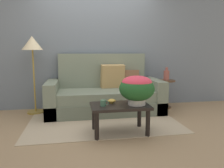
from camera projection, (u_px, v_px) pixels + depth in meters
name	position (u px, v px, depth m)	size (l,w,h in m)	color
ground_plane	(104.00, 122.00, 3.71)	(14.00, 14.00, 0.00)	#997A56
wall_back	(96.00, 45.00, 4.65)	(6.40, 0.12, 2.67)	slate
area_rug	(103.00, 120.00, 3.82)	(2.50, 1.76, 0.01)	tan
couch	(105.00, 95.00, 4.34)	(2.23, 0.95, 1.15)	#626B59
coffee_table	(120.00, 110.00, 3.17)	(0.85, 0.53, 0.43)	black
side_table	(166.00, 89.00, 4.61)	(0.37, 0.37, 0.60)	#4C331E
floor_lamp	(32.00, 49.00, 4.10)	(0.39, 0.39, 1.49)	olive
potted_plant	(137.00, 88.00, 3.11)	(0.51, 0.51, 0.42)	#B7B2A8
coffee_mug	(103.00, 103.00, 3.06)	(0.12, 0.08, 0.09)	#3D664C
snack_bowl	(112.00, 101.00, 3.24)	(0.12, 0.12, 0.06)	gold
table_vase	(166.00, 75.00, 4.58)	(0.12, 0.12, 0.27)	#934C42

